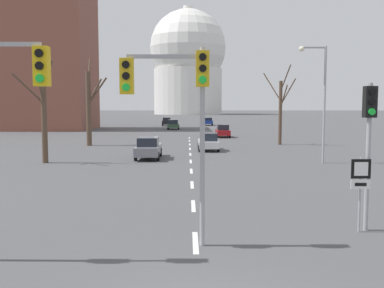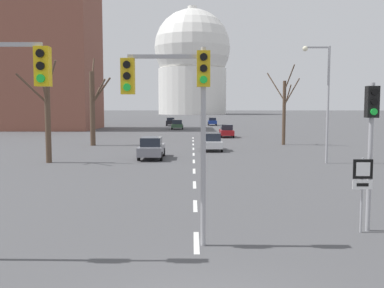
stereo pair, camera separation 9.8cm
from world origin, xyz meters
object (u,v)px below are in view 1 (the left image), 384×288
at_px(traffic_signal_near_right, 369,128).
at_px(street_lamp_right, 320,92).
at_px(sedan_far_right, 223,131).
at_px(traffic_signal_centre_tall, 177,96).
at_px(sedan_distant_centre, 148,148).
at_px(sedan_far_left, 208,142).
at_px(route_sign_post, 360,182).
at_px(sedan_near_left, 208,121).
at_px(sedan_mid_centre, 167,122).
at_px(sedan_near_right, 173,124).

bearing_deg(traffic_signal_near_right, street_lamp_right, 78.05).
bearing_deg(sedan_far_right, street_lamp_right, -79.64).
height_order(traffic_signal_centre_tall, sedan_distant_centre, traffic_signal_centre_tall).
distance_m(traffic_signal_centre_tall, sedan_far_left, 26.07).
relative_size(route_sign_post, sedan_distant_centre, 0.51).
bearing_deg(sedan_near_left, sedan_mid_centre, -166.71).
distance_m(traffic_signal_near_right, sedan_distant_centre, 20.60).
xyz_separation_m(sedan_far_left, sedan_distant_centre, (-4.74, -5.74, 0.04)).
distance_m(street_lamp_right, sedan_near_right, 45.07).
bearing_deg(traffic_signal_near_right, traffic_signal_centre_tall, -166.49).
relative_size(route_sign_post, sedan_near_right, 0.57).
bearing_deg(traffic_signal_centre_tall, route_sign_post, 12.45).
xyz_separation_m(traffic_signal_centre_tall, street_lamp_right, (9.24, 17.34, 0.70)).
bearing_deg(sedan_mid_centre, sedan_near_right, -82.33).
height_order(traffic_signal_centre_tall, route_sign_post, traffic_signal_centre_tall).
xyz_separation_m(traffic_signal_near_right, sedan_near_right, (-7.98, 59.36, -2.40)).
distance_m(street_lamp_right, sedan_distant_centre, 12.81).
bearing_deg(sedan_far_right, sedan_far_left, -99.13).
xyz_separation_m(route_sign_post, sedan_near_right, (-7.70, 59.54, -0.76)).
bearing_deg(traffic_signal_centre_tall, sedan_mid_centre, 92.99).
xyz_separation_m(route_sign_post, sedan_far_right, (-0.86, 40.78, -0.77)).
distance_m(traffic_signal_near_right, traffic_signal_centre_tall, 6.11).
bearing_deg(sedan_distant_centre, sedan_mid_centre, 91.31).
relative_size(route_sign_post, sedan_far_left, 0.58).
distance_m(street_lamp_right, sedan_near_left, 58.53).
bearing_deg(sedan_mid_centre, sedan_far_left, -82.90).
bearing_deg(sedan_near_right, traffic_signal_near_right, -82.34).
bearing_deg(traffic_signal_centre_tall, sedan_near_left, 86.57).
bearing_deg(sedan_near_left, sedan_distant_centre, -97.33).
relative_size(street_lamp_right, sedan_distant_centre, 1.73).
bearing_deg(route_sign_post, sedan_near_right, 97.37).
xyz_separation_m(traffic_signal_near_right, sedan_far_right, (-1.14, 40.60, -2.41)).
height_order(sedan_far_left, sedan_far_right, sedan_far_right).
distance_m(route_sign_post, sedan_far_right, 40.80).
bearing_deg(sedan_mid_centre, traffic_signal_near_right, -82.34).
distance_m(traffic_signal_near_right, street_lamp_right, 16.37).
xyz_separation_m(route_sign_post, sedan_near_left, (-1.06, 74.31, -0.76)).
distance_m(street_lamp_right, sedan_mid_centre, 57.87).
distance_m(traffic_signal_near_right, sedan_near_left, 74.18).
bearing_deg(street_lamp_right, sedan_near_left, 94.63).
relative_size(route_sign_post, sedan_near_left, 0.52).
bearing_deg(sedan_mid_centre, sedan_far_right, -74.81).
relative_size(traffic_signal_near_right, sedan_distant_centre, 1.01).
relative_size(sedan_near_right, sedan_far_right, 0.97).
distance_m(traffic_signal_near_right, sedan_far_left, 24.76).
bearing_deg(traffic_signal_near_right, sedan_far_left, 98.76).
bearing_deg(sedan_mid_centre, street_lamp_right, -76.91).
distance_m(sedan_mid_centre, sedan_far_right, 32.70).
bearing_deg(sedan_mid_centre, sedan_near_left, 13.29).
distance_m(sedan_far_left, sedan_far_right, 16.46).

